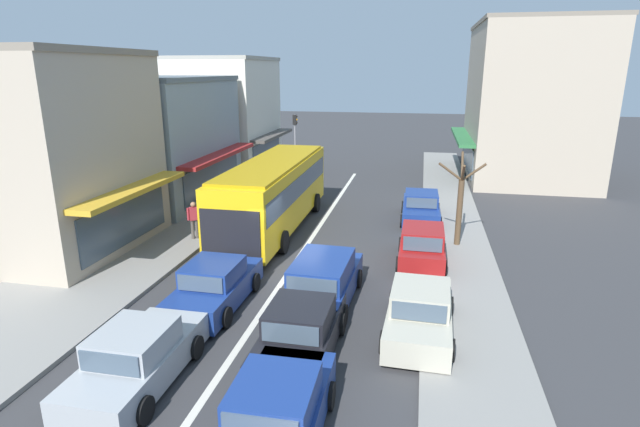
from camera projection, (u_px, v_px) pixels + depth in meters
ground_plane at (291, 269)px, 18.72m from camera, size 140.00×140.00×0.00m
lane_centre_line at (314, 235)px, 22.48m from camera, size 0.20×28.00×0.01m
sidewalk_left at (193, 213)px, 25.65m from camera, size 5.20×44.00×0.14m
kerb_right at (453, 229)px, 23.16m from camera, size 2.80×44.00×0.12m
shopfront_corner_near at (41, 154)px, 19.68m from camera, size 7.88×7.22×7.97m
shopfront_mid_block at (151, 140)px, 27.67m from camera, size 8.15×8.94×6.83m
shopfront_far_end at (213, 116)px, 35.62m from camera, size 8.96×7.62×8.01m
building_right_far at (530, 102)px, 33.16m from camera, size 8.53×10.64×10.18m
city_bus at (274, 190)px, 22.79m from camera, size 2.79×10.87×3.23m
sedan_queue_gap_filler at (137, 359)px, 11.71m from camera, size 1.90×4.20×1.47m
sedan_queue_far_back at (276, 416)px, 9.80m from camera, size 1.94×4.22×1.47m
sedan_adjacent_lane_trail at (215, 286)px, 15.65m from camera, size 1.94×4.22×1.47m
wagon_adjacent_lane_lead at (324, 281)px, 15.79m from camera, size 2.05×4.56×1.58m
sedan_behind_bus_mid at (301, 332)px, 12.90m from camera, size 1.92×4.21×1.47m
parked_sedan_kerb_front at (420, 312)px, 13.96m from camera, size 2.00×4.26×1.47m
parked_hatchback_kerb_second at (422, 247)px, 18.97m from camera, size 1.82×3.70×1.54m
parked_sedan_kerb_third at (421, 208)px, 24.43m from camera, size 1.96×4.23×1.47m
traffic_light_downstreet at (295, 134)px, 34.51m from camera, size 0.33×0.24×4.20m
street_tree_right at (460, 205)px, 20.52m from camera, size 1.90×1.43×3.95m
pedestrian_with_handbag_near at (230, 199)px, 24.45m from camera, size 0.64×0.44×1.63m
pedestrian_browsing_midblock at (194, 218)px, 21.39m from camera, size 0.48×0.39×1.63m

